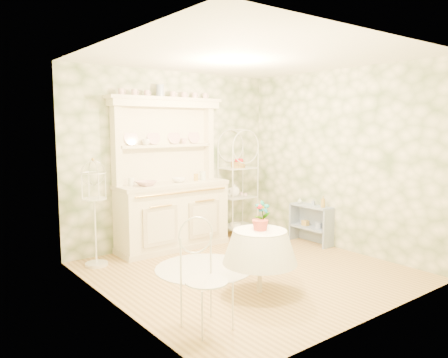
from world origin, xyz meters
TOP-DOWN VIEW (x-y plane):
  - floor at (0.00, 0.00)m, footprint 3.60×3.60m
  - ceiling at (0.00, 0.00)m, footprint 3.60×3.60m
  - wall_left at (-1.80, 0.00)m, footprint 3.60×3.60m
  - wall_right at (1.80, 0.00)m, footprint 3.60×3.60m
  - wall_back at (0.00, 1.80)m, footprint 3.60×3.60m
  - wall_front at (0.00, -1.80)m, footprint 3.60×3.60m
  - kitchen_dresser at (-0.20, 1.52)m, footprint 1.87×0.61m
  - bakers_rack at (1.12, 1.56)m, footprint 0.54×0.38m
  - side_shelf at (1.68, 0.41)m, footprint 0.32×0.75m
  - round_table at (-0.37, -0.63)m, footprint 0.71×0.71m
  - cafe_chair at (-1.35, -0.98)m, footprint 0.46×0.46m
  - birdcage_stand at (-1.46, 1.41)m, footprint 0.37×0.37m
  - floor_basket at (0.32, 0.40)m, footprint 0.41×0.41m
  - lace_rug at (-0.39, 0.42)m, footprint 1.37×1.37m
  - bowl_floral at (-0.67, 1.46)m, footprint 0.35×0.35m
  - bowl_white at (-0.09, 1.50)m, footprint 0.28×0.28m
  - cup_left at (-0.54, 1.68)m, footprint 0.14×0.14m
  - cup_right at (0.12, 1.67)m, footprint 0.10×0.10m
  - potted_geranium at (-0.33, -0.63)m, footprint 0.20×0.18m
  - bottle_amber at (1.67, 0.17)m, footprint 0.09×0.09m
  - bottle_blue at (1.68, 0.37)m, footprint 0.06×0.06m
  - bottle_glass at (1.65, 0.63)m, footprint 0.07×0.07m

SIDE VIEW (x-z plane):
  - floor at x=0.00m, z-range 0.00..0.00m
  - lace_rug at x=-0.39m, z-range 0.00..0.01m
  - floor_basket at x=0.32m, z-range 0.00..0.22m
  - side_shelf at x=1.68m, z-range 0.00..0.63m
  - round_table at x=-0.37m, z-range 0.00..0.66m
  - cafe_chair at x=-1.35m, z-range 0.00..0.87m
  - bottle_glass at x=1.65m, z-range 0.60..0.69m
  - bottle_blue at x=1.68m, z-range 0.60..0.70m
  - bottle_amber at x=1.67m, z-range 0.59..0.77m
  - birdcage_stand at x=-1.46m, z-range 0.00..1.43m
  - potted_geranium at x=-0.33m, z-range 0.69..1.01m
  - bakers_rack at x=1.12m, z-range 0.00..1.71m
  - bowl_floral at x=-0.67m, z-range 0.98..1.05m
  - bowl_white at x=-0.09m, z-range 0.98..1.05m
  - kitchen_dresser at x=-0.20m, z-range 0.00..2.29m
  - wall_left at x=-1.80m, z-range 1.35..1.35m
  - wall_right at x=1.80m, z-range 1.35..1.35m
  - wall_back at x=0.00m, z-range 1.35..1.35m
  - wall_front at x=0.00m, z-range 1.35..1.35m
  - cup_left at x=-0.54m, z-range 1.56..1.66m
  - cup_right at x=0.12m, z-range 1.56..1.66m
  - ceiling at x=0.00m, z-range 2.70..2.70m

